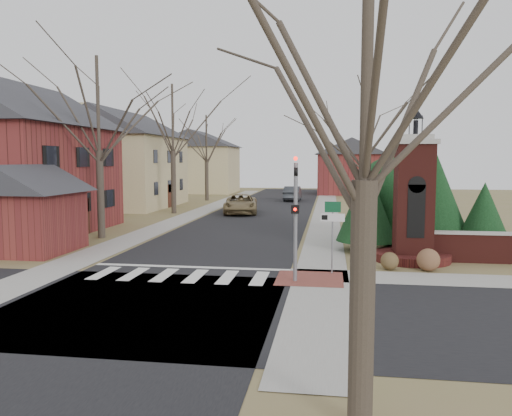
% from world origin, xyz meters
% --- Properties ---
extents(ground, '(120.00, 120.00, 0.00)m').
position_xyz_m(ground, '(0.00, 0.00, 0.00)').
color(ground, olive).
rests_on(ground, ground).
extents(main_street, '(8.00, 70.00, 0.01)m').
position_xyz_m(main_street, '(0.00, 22.00, 0.01)').
color(main_street, black).
rests_on(main_street, ground).
extents(cross_street, '(120.00, 8.00, 0.01)m').
position_xyz_m(cross_street, '(0.00, -3.00, 0.01)').
color(cross_street, black).
rests_on(cross_street, ground).
extents(crosswalk_zone, '(8.00, 2.20, 0.02)m').
position_xyz_m(crosswalk_zone, '(0.00, 0.80, 0.01)').
color(crosswalk_zone, silver).
rests_on(crosswalk_zone, ground).
extents(stop_bar, '(8.00, 0.35, 0.02)m').
position_xyz_m(stop_bar, '(0.00, 2.30, 0.01)').
color(stop_bar, silver).
rests_on(stop_bar, ground).
extents(sidewalk_right_main, '(2.00, 60.00, 0.02)m').
position_xyz_m(sidewalk_right_main, '(5.20, 22.00, 0.01)').
color(sidewalk_right_main, gray).
rests_on(sidewalk_right_main, ground).
extents(sidewalk_left, '(2.00, 60.00, 0.02)m').
position_xyz_m(sidewalk_left, '(-5.20, 22.00, 0.01)').
color(sidewalk_left, gray).
rests_on(sidewalk_left, ground).
extents(curb_apron, '(2.40, 2.40, 0.02)m').
position_xyz_m(curb_apron, '(4.80, 1.00, 0.01)').
color(curb_apron, brown).
rests_on(curb_apron, ground).
extents(traffic_signal_pole, '(0.28, 0.41, 4.50)m').
position_xyz_m(traffic_signal_pole, '(4.30, 0.57, 2.59)').
color(traffic_signal_pole, slate).
rests_on(traffic_signal_pole, ground).
extents(sign_post, '(0.90, 0.07, 2.75)m').
position_xyz_m(sign_post, '(5.59, 1.99, 1.95)').
color(sign_post, slate).
rests_on(sign_post, ground).
extents(brick_gate_monument, '(3.20, 3.20, 6.47)m').
position_xyz_m(brick_gate_monument, '(9.00, 4.99, 2.17)').
color(brick_gate_monument, '#521D18').
rests_on(brick_gate_monument, ground).
extents(house_brick_left, '(9.80, 11.80, 9.42)m').
position_xyz_m(house_brick_left, '(-13.01, 9.99, 4.66)').
color(house_brick_left, maroon).
rests_on(house_brick_left, ground).
extents(house_stucco_left, '(9.80, 12.80, 9.28)m').
position_xyz_m(house_stucco_left, '(-13.50, 27.00, 4.59)').
color(house_stucco_left, '#C3B482').
rests_on(house_stucco_left, ground).
extents(garage_left, '(4.80, 4.80, 4.29)m').
position_xyz_m(garage_left, '(-8.52, 4.49, 2.24)').
color(garage_left, maroon).
rests_on(garage_left, ground).
extents(house_distant_left, '(10.80, 8.80, 8.53)m').
position_xyz_m(house_distant_left, '(-12.01, 48.00, 4.25)').
color(house_distant_left, '#C3B482').
rests_on(house_distant_left, ground).
extents(house_distant_right, '(8.80, 8.80, 7.30)m').
position_xyz_m(house_distant_right, '(7.99, 47.99, 3.65)').
color(house_distant_right, maroon).
rests_on(house_distant_right, ground).
extents(evergreen_near, '(2.80, 2.80, 4.10)m').
position_xyz_m(evergreen_near, '(7.20, 7.00, 2.30)').
color(evergreen_near, '#473D33').
rests_on(evergreen_near, ground).
extents(evergreen_mid, '(3.40, 3.40, 4.70)m').
position_xyz_m(evergreen_mid, '(10.50, 8.20, 2.60)').
color(evergreen_mid, '#473D33').
rests_on(evergreen_mid, ground).
extents(evergreen_far, '(2.40, 2.40, 3.30)m').
position_xyz_m(evergreen_far, '(12.50, 7.20, 1.90)').
color(evergreen_far, '#473D33').
rests_on(evergreen_far, ground).
extents(evergreen_mass, '(4.80, 4.80, 4.80)m').
position_xyz_m(evergreen_mass, '(9.00, 9.50, 2.40)').
color(evergreen_mass, black).
rests_on(evergreen_mass, ground).
extents(bare_tree_0, '(8.05, 8.05, 11.15)m').
position_xyz_m(bare_tree_0, '(-7.00, 9.00, 7.70)').
color(bare_tree_0, '#473D33').
rests_on(bare_tree_0, ground).
extents(bare_tree_1, '(8.40, 8.40, 11.64)m').
position_xyz_m(bare_tree_1, '(-7.00, 22.00, 8.03)').
color(bare_tree_1, '#473D33').
rests_on(bare_tree_1, ground).
extents(bare_tree_2, '(7.35, 7.35, 10.19)m').
position_xyz_m(bare_tree_2, '(-7.50, 35.00, 7.03)').
color(bare_tree_2, '#473D33').
rests_on(bare_tree_2, ground).
extents(bare_tree_3, '(7.00, 7.00, 9.70)m').
position_xyz_m(bare_tree_3, '(7.50, 16.00, 6.69)').
color(bare_tree_3, '#473D33').
rests_on(bare_tree_3, ground).
extents(bare_tree_4, '(6.65, 6.65, 9.21)m').
position_xyz_m(bare_tree_4, '(6.00, -9.00, 6.35)').
color(bare_tree_4, '#473D33').
rests_on(bare_tree_4, ground).
extents(pickup_truck, '(3.33, 5.88, 1.55)m').
position_xyz_m(pickup_truck, '(-1.60, 22.59, 0.77)').
color(pickup_truck, olive).
rests_on(pickup_truck, ground).
extents(distant_car, '(1.72, 4.71, 1.54)m').
position_xyz_m(distant_car, '(1.60, 36.01, 0.77)').
color(distant_car, '#393D42').
rests_on(distant_car, ground).
extents(dry_shrub_left, '(0.70, 0.70, 0.70)m').
position_xyz_m(dry_shrub_left, '(7.84, 3.00, 0.35)').
color(dry_shrub_left, brown).
rests_on(dry_shrub_left, ground).
extents(dry_shrub_right, '(0.88, 0.88, 0.88)m').
position_xyz_m(dry_shrub_right, '(9.30, 3.00, 0.44)').
color(dry_shrub_right, brown).
rests_on(dry_shrub_right, ground).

